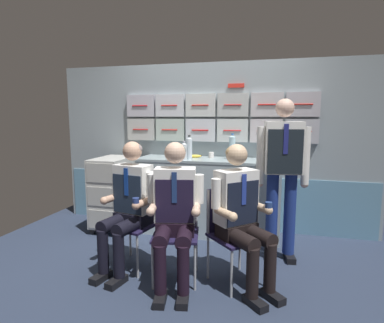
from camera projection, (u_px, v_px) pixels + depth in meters
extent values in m
cube|color=#283247|center=(180.00, 274.00, 3.05)|extent=(4.80, 4.80, 0.04)
cube|color=#8C9AA1|center=(210.00, 147.00, 4.22)|extent=(4.20, 0.06, 2.15)
cube|color=#5D8CAA|center=(209.00, 201.00, 4.29)|extent=(4.12, 0.01, 0.70)
cube|color=#B4B6B3|center=(141.00, 129.00, 4.37)|extent=(0.39, 0.06, 0.29)
cylinder|color=red|center=(140.00, 130.00, 4.34)|extent=(0.22, 0.01, 0.01)
cube|color=#B0C1B7|center=(170.00, 130.00, 4.27)|extent=(0.39, 0.06, 0.29)
cylinder|color=red|center=(169.00, 130.00, 4.23)|extent=(0.22, 0.01, 0.01)
cube|color=silver|center=(201.00, 130.00, 4.16)|extent=(0.39, 0.06, 0.29)
cylinder|color=red|center=(200.00, 130.00, 4.12)|extent=(0.22, 0.01, 0.01)
cube|color=silver|center=(233.00, 130.00, 4.05)|extent=(0.39, 0.06, 0.29)
cylinder|color=red|center=(232.00, 131.00, 4.02)|extent=(0.22, 0.01, 0.01)
cube|color=silver|center=(266.00, 131.00, 3.95)|extent=(0.39, 0.06, 0.29)
cylinder|color=red|center=(266.00, 131.00, 3.91)|extent=(0.22, 0.01, 0.01)
cube|color=#A9AAB4|center=(302.00, 131.00, 3.84)|extent=(0.39, 0.06, 0.29)
cylinder|color=red|center=(302.00, 131.00, 3.80)|extent=(0.22, 0.01, 0.01)
cube|color=#B7B4C2|center=(141.00, 106.00, 4.33)|extent=(0.39, 0.06, 0.29)
cylinder|color=red|center=(140.00, 106.00, 4.29)|extent=(0.22, 0.01, 0.01)
cube|color=silver|center=(170.00, 106.00, 4.22)|extent=(0.39, 0.06, 0.29)
cylinder|color=red|center=(169.00, 105.00, 4.19)|extent=(0.22, 0.01, 0.01)
cube|color=silver|center=(201.00, 105.00, 4.12)|extent=(0.39, 0.06, 0.29)
cylinder|color=red|center=(200.00, 105.00, 4.08)|extent=(0.22, 0.01, 0.01)
cube|color=#B2B6B5|center=(233.00, 105.00, 4.01)|extent=(0.39, 0.06, 0.29)
cylinder|color=red|center=(233.00, 105.00, 3.97)|extent=(0.22, 0.01, 0.01)
cube|color=#BEB7BC|center=(267.00, 105.00, 3.90)|extent=(0.39, 0.06, 0.29)
cylinder|color=red|center=(267.00, 105.00, 3.87)|extent=(0.22, 0.01, 0.01)
cube|color=#B1ACB5|center=(303.00, 104.00, 3.80)|extent=(0.39, 0.06, 0.29)
cylinder|color=red|center=(303.00, 104.00, 3.76)|extent=(0.22, 0.01, 0.01)
cube|color=red|center=(236.00, 86.00, 3.98)|extent=(0.20, 0.02, 0.05)
cube|color=#A2B4B9|center=(209.00, 198.00, 4.02)|extent=(1.74, 0.52, 0.92)
cube|color=#92A5AA|center=(209.00, 160.00, 3.95)|extent=(1.78, 0.53, 0.03)
sphere|color=black|center=(93.00, 231.00, 4.03)|extent=(0.07, 0.07, 0.07)
sphere|color=black|center=(115.00, 234.00, 3.95)|extent=(0.07, 0.07, 0.07)
sphere|color=black|center=(114.00, 218.00, 4.55)|extent=(0.07, 0.07, 0.07)
sphere|color=black|center=(134.00, 220.00, 4.48)|extent=(0.07, 0.07, 0.07)
cube|color=beige|center=(113.00, 191.00, 4.19)|extent=(0.40, 0.64, 0.87)
cube|color=#AFB0A9|center=(101.00, 220.00, 3.92)|extent=(0.35, 0.01, 0.23)
cube|color=#AFB0A9|center=(100.00, 197.00, 3.88)|extent=(0.35, 0.01, 0.23)
cube|color=#AFB0A9|center=(99.00, 173.00, 3.84)|extent=(0.35, 0.01, 0.23)
cylinder|color=#28282D|center=(100.00, 163.00, 3.84)|extent=(0.32, 0.02, 0.02)
cylinder|color=#A8AAAF|center=(107.00, 249.00, 3.08)|extent=(0.02, 0.02, 0.41)
cylinder|color=#A8AAAF|center=(137.00, 257.00, 2.92)|extent=(0.02, 0.02, 0.41)
cylinder|color=#A8AAAF|center=(130.00, 237.00, 3.39)|extent=(0.02, 0.02, 0.41)
cylinder|color=#A8AAAF|center=(159.00, 243.00, 3.23)|extent=(0.02, 0.02, 0.41)
cube|color=#1E1839|center=(133.00, 225.00, 3.13)|extent=(0.47, 0.47, 0.02)
cube|color=#1E1839|center=(144.00, 200.00, 3.26)|extent=(0.37, 0.10, 0.40)
cylinder|color=#A8AAAF|center=(129.00, 198.00, 3.33)|extent=(0.02, 0.02, 0.40)
cylinder|color=#A8AAAF|center=(158.00, 202.00, 3.17)|extent=(0.02, 0.02, 0.40)
cube|color=black|center=(101.00, 277.00, 2.89)|extent=(0.13, 0.23, 0.06)
cube|color=black|center=(117.00, 282.00, 2.81)|extent=(0.13, 0.23, 0.06)
cylinder|color=black|center=(103.00, 251.00, 2.90)|extent=(0.10, 0.10, 0.40)
cylinder|color=black|center=(119.00, 255.00, 2.82)|extent=(0.10, 0.10, 0.40)
cylinder|color=black|center=(114.00, 223.00, 3.01)|extent=(0.20, 0.38, 0.13)
cylinder|color=black|center=(130.00, 226.00, 2.93)|extent=(0.20, 0.38, 0.13)
cube|color=black|center=(133.00, 218.00, 3.12)|extent=(0.36, 0.26, 0.12)
cube|color=white|center=(133.00, 188.00, 3.09)|extent=(0.38, 0.26, 0.46)
cube|color=#1B273B|center=(127.00, 194.00, 3.01)|extent=(0.31, 0.08, 0.37)
cube|color=#133895|center=(126.00, 182.00, 2.98)|extent=(0.04, 0.02, 0.26)
cylinder|color=white|center=(117.00, 181.00, 3.18)|extent=(0.08, 0.08, 0.25)
cylinder|color=tan|center=(112.00, 198.00, 3.10)|extent=(0.11, 0.24, 0.07)
sphere|color=tan|center=(104.00, 201.00, 3.00)|extent=(0.08, 0.08, 0.08)
cylinder|color=white|center=(151.00, 185.00, 2.99)|extent=(0.08, 0.08, 0.25)
cylinder|color=tan|center=(143.00, 203.00, 2.93)|extent=(0.11, 0.24, 0.07)
sphere|color=tan|center=(136.00, 206.00, 2.84)|extent=(0.08, 0.08, 0.08)
cylinder|color=navy|center=(136.00, 201.00, 2.83)|extent=(0.06, 0.06, 0.06)
sphere|color=tan|center=(132.00, 151.00, 3.04)|extent=(0.18, 0.18, 0.18)
ellipsoid|color=gray|center=(133.00, 149.00, 3.05)|extent=(0.21, 0.20, 0.13)
cylinder|color=#A8AAAF|center=(153.00, 267.00, 2.73)|extent=(0.02, 0.02, 0.41)
cylinder|color=#A8AAAF|center=(195.00, 267.00, 2.71)|extent=(0.02, 0.02, 0.41)
cylinder|color=#A8AAAF|center=(159.00, 249.00, 3.08)|extent=(0.02, 0.02, 0.41)
cylinder|color=#A8AAAF|center=(196.00, 250.00, 3.06)|extent=(0.02, 0.02, 0.41)
cube|color=#1E1839|center=(176.00, 235.00, 2.87)|extent=(0.48, 0.48, 0.02)
cube|color=#1E1839|center=(178.00, 206.00, 3.02)|extent=(0.37, 0.10, 0.40)
cylinder|color=#A8AAAF|center=(158.00, 206.00, 3.02)|extent=(0.02, 0.02, 0.40)
cylinder|color=#A8AAAF|center=(197.00, 207.00, 3.00)|extent=(0.02, 0.02, 0.40)
cube|color=black|center=(160.00, 299.00, 2.55)|extent=(0.13, 0.23, 0.06)
cube|color=black|center=(183.00, 300.00, 2.54)|extent=(0.13, 0.23, 0.06)
cylinder|color=black|center=(160.00, 269.00, 2.56)|extent=(0.10, 0.10, 0.40)
cylinder|color=black|center=(183.00, 270.00, 2.55)|extent=(0.10, 0.10, 0.40)
cylinder|color=black|center=(163.00, 235.00, 2.69)|extent=(0.21, 0.39, 0.13)
cylinder|color=black|center=(185.00, 236.00, 2.69)|extent=(0.21, 0.39, 0.13)
cube|color=black|center=(176.00, 227.00, 2.86)|extent=(0.37, 0.27, 0.12)
cube|color=white|center=(176.00, 194.00, 2.83)|extent=(0.39, 0.27, 0.47)
cube|color=black|center=(174.00, 202.00, 2.74)|extent=(0.32, 0.08, 0.38)
cube|color=navy|center=(174.00, 188.00, 2.71)|extent=(0.04, 0.02, 0.27)
cylinder|color=white|center=(152.00, 188.00, 2.84)|extent=(0.08, 0.08, 0.26)
cylinder|color=beige|center=(153.00, 208.00, 2.75)|extent=(0.12, 0.25, 0.07)
sphere|color=beige|center=(151.00, 212.00, 2.65)|extent=(0.08, 0.08, 0.08)
cylinder|color=white|center=(199.00, 189.00, 2.82)|extent=(0.08, 0.08, 0.26)
cylinder|color=beige|center=(196.00, 209.00, 2.73)|extent=(0.12, 0.25, 0.07)
sphere|color=beige|center=(196.00, 212.00, 2.63)|extent=(0.08, 0.08, 0.08)
sphere|color=beige|center=(175.00, 153.00, 2.78)|extent=(0.19, 0.19, 0.19)
ellipsoid|color=gray|center=(175.00, 151.00, 2.79)|extent=(0.22, 0.20, 0.13)
cylinder|color=#A8AAAF|center=(232.00, 274.00, 2.60)|extent=(0.02, 0.02, 0.41)
cylinder|color=#A8AAAF|center=(265.00, 264.00, 2.77)|extent=(0.02, 0.02, 0.41)
cylinder|color=#A8AAAF|center=(208.00, 257.00, 2.91)|extent=(0.02, 0.02, 0.41)
cylinder|color=#A8AAAF|center=(240.00, 249.00, 3.08)|extent=(0.02, 0.02, 0.41)
cube|color=#1E1839|center=(236.00, 237.00, 2.81)|extent=(0.57, 0.57, 0.02)
cube|color=#1E1839|center=(224.00, 209.00, 2.94)|extent=(0.28, 0.28, 0.40)
cylinder|color=#A8AAAF|center=(208.00, 212.00, 2.85)|extent=(0.02, 0.02, 0.40)
cylinder|color=#A8AAAF|center=(241.00, 206.00, 3.02)|extent=(0.02, 0.02, 0.40)
cube|color=black|center=(255.00, 303.00, 2.50)|extent=(0.22, 0.22, 0.06)
cube|color=black|center=(272.00, 296.00, 2.59)|extent=(0.22, 0.22, 0.06)
cylinder|color=black|center=(252.00, 273.00, 2.50)|extent=(0.10, 0.10, 0.40)
cylinder|color=black|center=(270.00, 268.00, 2.59)|extent=(0.10, 0.10, 0.40)
cylinder|color=black|center=(240.00, 239.00, 2.61)|extent=(0.35, 0.35, 0.13)
cylinder|color=black|center=(257.00, 235.00, 2.70)|extent=(0.35, 0.35, 0.13)
cube|color=black|center=(237.00, 230.00, 2.80)|extent=(0.38, 0.37, 0.12)
cube|color=white|center=(236.00, 196.00, 2.77)|extent=(0.39, 0.38, 0.47)
cube|color=black|center=(243.00, 203.00, 2.69)|extent=(0.24, 0.23, 0.37)
cube|color=navy|center=(244.00, 190.00, 2.67)|extent=(0.04, 0.04, 0.26)
cylinder|color=white|center=(216.00, 194.00, 2.67)|extent=(0.08, 0.08, 0.25)
cylinder|color=#D5B18D|center=(225.00, 213.00, 2.61)|extent=(0.21, 0.21, 0.07)
sphere|color=#D5B18D|center=(233.00, 217.00, 2.52)|extent=(0.08, 0.08, 0.08)
cylinder|color=white|center=(254.00, 188.00, 2.87)|extent=(0.08, 0.08, 0.25)
cylinder|color=#D5B18D|center=(260.00, 207.00, 2.79)|extent=(0.21, 0.21, 0.07)
sphere|color=#D5B18D|center=(268.00, 210.00, 2.70)|extent=(0.08, 0.08, 0.08)
cylinder|color=navy|center=(269.00, 206.00, 2.69)|extent=(0.06, 0.06, 0.06)
sphere|color=#D5B18D|center=(237.00, 155.00, 2.72)|extent=(0.18, 0.18, 0.18)
ellipsoid|color=tan|center=(236.00, 153.00, 2.73)|extent=(0.24, 0.24, 0.13)
cube|color=black|center=(270.00, 256.00, 3.33)|extent=(0.13, 0.25, 0.06)
cube|color=black|center=(289.00, 257.00, 3.31)|extent=(0.13, 0.25, 0.06)
cylinder|color=navy|center=(272.00, 213.00, 3.29)|extent=(0.12, 0.12, 0.84)
cylinder|color=navy|center=(290.00, 214.00, 3.28)|extent=(0.12, 0.12, 0.84)
cube|color=white|center=(283.00, 148.00, 3.19)|extent=(0.39, 0.27, 0.52)
cube|color=black|center=(285.00, 152.00, 3.09)|extent=(0.33, 0.07, 0.43)
cube|color=navy|center=(286.00, 139.00, 3.06)|extent=(0.04, 0.02, 0.29)
cylinder|color=white|center=(260.00, 155.00, 3.22)|extent=(0.08, 0.08, 0.58)
sphere|color=#D7AC98|center=(260.00, 183.00, 3.26)|extent=(0.08, 0.08, 0.08)
cylinder|color=white|center=(306.00, 156.00, 3.18)|extent=(0.08, 0.08, 0.58)
sphere|color=#D7AC98|center=(304.00, 184.00, 3.22)|extent=(0.08, 0.08, 0.08)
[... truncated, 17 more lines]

